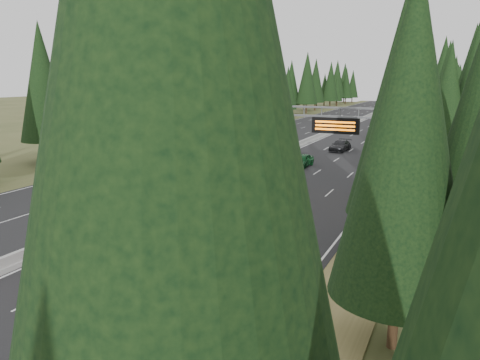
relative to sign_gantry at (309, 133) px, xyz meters
The scene contains 19 objects.
road 46.29m from the sign_gantry, 101.18° to the left, with size 32.00×260.00×0.08m, color black.
shoulder_right 46.28m from the sign_gantry, 78.86° to the left, with size 3.60×260.00×0.06m, color olive.
shoulder_left 52.70m from the sign_gantry, 120.63° to the left, with size 3.60×260.00×0.06m, color #394420.
median_barrier 46.25m from the sign_gantry, 101.18° to the left, with size 0.70×260.00×0.85m.
sign_gantry is the anchor object (origin of this frame).
hov_sign_pole 12.96m from the sign_gantry, 130.04° to the right, with size 2.80×0.50×8.00m.
tree_row_right 37.23m from the sign_gantry, 69.05° to the left, with size 11.86×241.03×18.75m.
tree_row_left 46.71m from the sign_gantry, 131.90° to the left, with size 11.73×245.27×18.80m.
silver_minivan 18.84m from the sign_gantry, 97.79° to the right, with size 2.80×6.08×1.69m, color #BABABF.
red_pickup 24.84m from the sign_gantry, 102.94° to the right, with size 2.12×5.93×1.93m.
car_ahead_green 10.66m from the sign_gantry, 111.15° to the left, with size 1.79×4.46×1.52m, color #124E21.
car_ahead_dkred 43.77m from the sign_gantry, 85.91° to the left, with size 1.60×4.59×1.51m, color #4E0B0C.
car_ahead_dkgrey 23.78m from the sign_gantry, 95.51° to the left, with size 2.15×5.30×1.54m, color black.
car_ahead_white 64.27m from the sign_gantry, 92.11° to the left, with size 2.47×5.35×1.49m, color silver.
car_ahead_far 109.86m from the sign_gantry, 93.87° to the left, with size 1.67×4.15×1.42m, color black.
car_onc_near 12.67m from the sign_gantry, 162.86° to the left, with size 1.53×4.38×1.44m, color black.
car_onc_blue 17.36m from the sign_gantry, behind, with size 2.14×5.25×1.52m, color #161A4E.
car_onc_white 21.46m from the sign_gantry, 122.02° to the left, with size 1.69×4.19×1.43m, color white.
car_onc_far 59.98m from the sign_gantry, 113.05° to the left, with size 2.11×4.59×1.27m, color black.
Camera 1 is at (22.16, -9.35, 10.65)m, focal length 35.00 mm.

